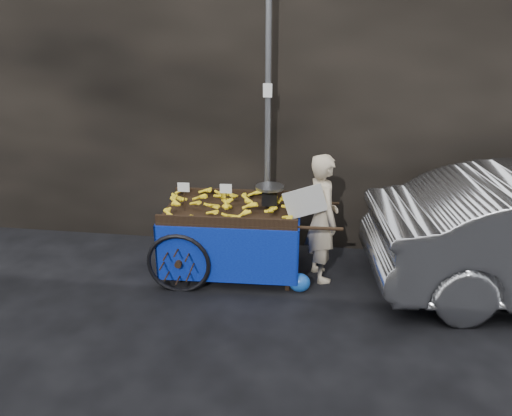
# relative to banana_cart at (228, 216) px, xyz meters

# --- Properties ---
(ground) EXTENTS (80.00, 80.00, 0.00)m
(ground) POSITION_rel_banana_cart_xyz_m (0.15, -0.66, -0.83)
(ground) COLOR black
(ground) RESTS_ON ground
(building_wall) EXTENTS (13.50, 2.00, 5.00)m
(building_wall) POSITION_rel_banana_cart_xyz_m (0.55, 1.94, 1.67)
(building_wall) COLOR black
(building_wall) RESTS_ON ground
(street_pole) EXTENTS (0.12, 0.10, 4.00)m
(street_pole) POSITION_rel_banana_cart_xyz_m (0.45, 0.64, 1.18)
(street_pole) COLOR slate
(street_pole) RESTS_ON ground
(banana_cart) EXTENTS (2.51, 1.28, 1.34)m
(banana_cart) POSITION_rel_banana_cart_xyz_m (0.00, 0.00, 0.00)
(banana_cart) COLOR black
(banana_cart) RESTS_ON ground
(vendor) EXTENTS (0.82, 0.73, 1.72)m
(vendor) POSITION_rel_banana_cart_xyz_m (1.26, 0.00, 0.04)
(vendor) COLOR tan
(vendor) RESTS_ON ground
(plastic_bag) EXTENTS (0.28, 0.22, 0.25)m
(plastic_bag) POSITION_rel_banana_cart_xyz_m (1.01, -0.43, -0.70)
(plastic_bag) COLOR #164CAC
(plastic_bag) RESTS_ON ground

